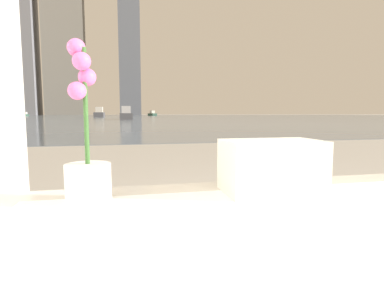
# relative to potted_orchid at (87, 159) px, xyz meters

# --- Properties ---
(potted_orchid) EXTENTS (0.12, 0.12, 0.44)m
(potted_orchid) POSITION_rel_potted_orchid_xyz_m (0.00, 0.00, 0.00)
(potted_orchid) COLOR silver
(potted_orchid) RESTS_ON bathtub
(towel_stack) EXTENTS (0.30, 0.17, 0.16)m
(towel_stack) POSITION_rel_potted_orchid_xyz_m (0.54, 0.00, -0.04)
(towel_stack) COLOR silver
(towel_stack) RESTS_ON bathtub
(harbor_water) EXTENTS (180.00, 110.00, 0.01)m
(harbor_water) POSITION_rel_potted_orchid_xyz_m (0.58, 61.13, -0.60)
(harbor_water) COLOR slate
(harbor_water) RESTS_ON ground_plane
(harbor_boat_0) EXTENTS (1.40, 4.03, 1.51)m
(harbor_boat_0) POSITION_rel_potted_orchid_xyz_m (-0.09, 34.38, -0.06)
(harbor_boat_0) COLOR #4C4C51
(harbor_boat_0) RESTS_ON harbor_water
(harbor_boat_1) EXTENTS (0.96, 2.60, 0.96)m
(harbor_boat_1) POSITION_rel_potted_orchid_xyz_m (-23.92, 77.66, -0.25)
(harbor_boat_1) COLOR #335647
(harbor_boat_1) RESTS_ON harbor_water
(harbor_boat_3) EXTENTS (2.32, 3.92, 1.39)m
(harbor_boat_3) POSITION_rel_potted_orchid_xyz_m (6.59, 81.48, -0.10)
(harbor_boat_3) COLOR #335647
(harbor_boat_3) RESTS_ON harbor_water
(harbor_boat_4) EXTENTS (1.74, 4.88, 1.82)m
(harbor_boat_4) POSITION_rel_potted_orchid_xyz_m (-5.02, 56.48, 0.05)
(harbor_boat_4) COLOR #4C4C51
(harbor_boat_4) RESTS_ON harbor_water
(skyline_tower_1) EXTENTS (6.58, 9.22, 55.30)m
(skyline_tower_1) POSITION_rel_potted_orchid_xyz_m (-34.52, 117.13, 27.05)
(skyline_tower_1) COLOR slate
(skyline_tower_1) RESTS_ON ground_plane
(skyline_tower_2) EXTENTS (13.96, 6.25, 54.52)m
(skyline_tower_2) POSITION_rel_potted_orchid_xyz_m (-21.87, 117.13, 26.66)
(skyline_tower_2) COLOR gray
(skyline_tower_2) RESTS_ON ground_plane
(skyline_tower_3) EXTENTS (7.57, 13.95, 80.08)m
(skyline_tower_3) POSITION_rel_potted_orchid_xyz_m (1.11, 117.13, 39.44)
(skyline_tower_3) COLOR slate
(skyline_tower_3) RESTS_ON ground_plane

